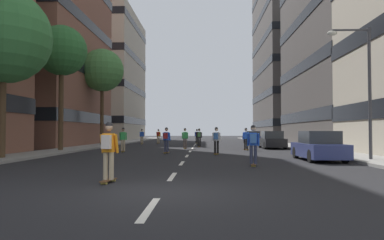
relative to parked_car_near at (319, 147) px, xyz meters
The scene contains 26 objects.
ground_plane 19.00m from the parked_car_near, 111.49° to the left, with size 165.00×165.00×0.00m, color black.
sidewalk_left 26.77m from the parked_car_near, 127.94° to the left, with size 2.69×75.62×0.14m, color gray.
sidewalk_right 21.27m from the parked_car_near, 83.12° to the left, with size 2.69×75.62×0.14m, color gray.
lane_markings 19.47m from the parked_car_near, 110.95° to the left, with size 0.16×62.20×0.01m.
building_left_mid 34.01m from the parked_car_near, 144.19° to the left, with size 14.86×17.09×29.03m.
building_left_far 51.34m from the parked_car_near, 120.03° to the left, with size 14.86×19.30×21.80m.
building_right_mid 23.31m from the parked_car_near, 58.19° to the left, with size 14.86×18.61×19.82m.
building_right_far 47.63m from the parked_car_near, 75.50° to the left, with size 14.86×21.42×32.58m.
parked_car_near is the anchor object (origin of this frame).
parked_car_mid 12.93m from the parked_car_near, 90.00° to the left, with size 1.82×4.40×1.52m.
parked_car_far 25.74m from the parked_car_near, 90.00° to the left, with size 1.82×4.40×1.52m.
street_tree_near 25.35m from the parked_car_near, 132.53° to the left, with size 4.40×4.40×9.88m.
street_tree_mid 19.22m from the parked_car_near, 156.02° to the left, with size 3.71×3.71×9.20m.
street_tree_far 17.44m from the parked_car_near, behind, with size 4.93×4.93×8.83m.
streetlamp_right 4.01m from the parked_car_near, 22.72° to the right, with size 2.13×0.30×6.50m.
skater_1 10.27m from the parked_car_near, 145.85° to the left, with size 0.57×0.92×1.78m.
skater_2 12.08m from the parked_car_near, 136.03° to the right, with size 0.55×0.92×1.78m.
skater_3 4.92m from the parked_car_near, 140.20° to the right, with size 0.55×0.92×1.78m.
skater_4 16.61m from the parked_car_near, 112.63° to the left, with size 0.54×0.91×1.78m.
skater_5 28.23m from the parked_car_near, 114.28° to the left, with size 0.56×0.92×1.78m.
skater_6 13.84m from the parked_car_near, 148.55° to the left, with size 0.55×0.92×1.78m.
skater_7 6.88m from the parked_car_near, 138.09° to the left, with size 0.57×0.92×1.78m.
skater_8 26.81m from the parked_car_near, 119.58° to the left, with size 0.54×0.91×1.78m.
skater_9 26.58m from the parked_car_near, 104.85° to the left, with size 0.57×0.92×1.78m.
skater_10 10.33m from the parked_car_near, 104.51° to the left, with size 0.56×0.92×1.78m.
skater_11 14.14m from the parked_car_near, 122.29° to the left, with size 0.55×0.92×1.78m.
Camera 1 is at (1.07, -8.99, 1.51)m, focal length 33.75 mm.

